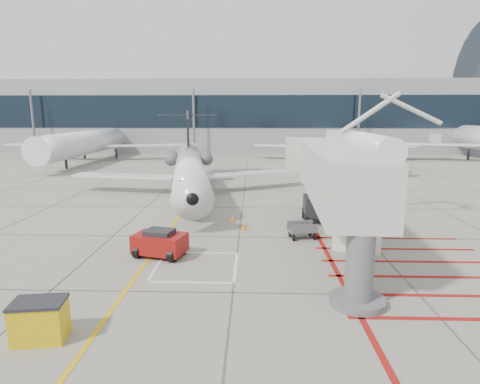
{
  "coord_description": "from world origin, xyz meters",
  "views": [
    {
      "loc": [
        0.83,
        -20.18,
        7.64
      ],
      "look_at": [
        0.0,
        6.0,
        2.5
      ],
      "focal_mm": 30.0,
      "sensor_mm": 36.0,
      "label": 1
    }
  ],
  "objects_px": {
    "regional_jet": "(190,157)",
    "spill_bin": "(40,320)",
    "jet_bridge": "(336,183)",
    "pushback_tug": "(160,242)"
  },
  "relations": [
    {
      "from": "regional_jet",
      "to": "spill_bin",
      "type": "xyz_separation_m",
      "value": [
        -1.68,
        -22.66,
        -3.16
      ]
    },
    {
      "from": "jet_bridge",
      "to": "spill_bin",
      "type": "relative_size",
      "value": 11.57
    },
    {
      "from": "regional_jet",
      "to": "spill_bin",
      "type": "height_order",
      "value": "regional_jet"
    },
    {
      "from": "regional_jet",
      "to": "pushback_tug",
      "type": "distance_m",
      "value": 14.68
    },
    {
      "from": "pushback_tug",
      "to": "spill_bin",
      "type": "relative_size",
      "value": 1.61
    },
    {
      "from": "regional_jet",
      "to": "pushback_tug",
      "type": "height_order",
      "value": "regional_jet"
    },
    {
      "from": "jet_bridge",
      "to": "pushback_tug",
      "type": "bearing_deg",
      "value": -170.2
    },
    {
      "from": "pushback_tug",
      "to": "spill_bin",
      "type": "height_order",
      "value": "pushback_tug"
    },
    {
      "from": "pushback_tug",
      "to": "regional_jet",
      "type": "bearing_deg",
      "value": 107.05
    },
    {
      "from": "regional_jet",
      "to": "pushback_tug",
      "type": "relative_size",
      "value": 11.0
    }
  ]
}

